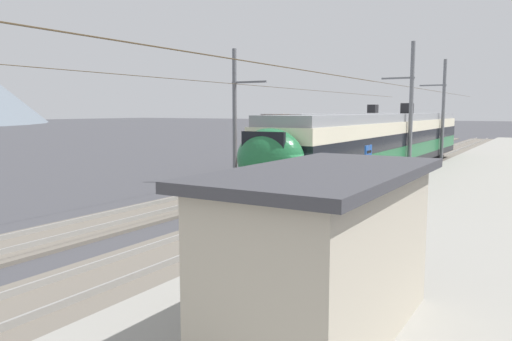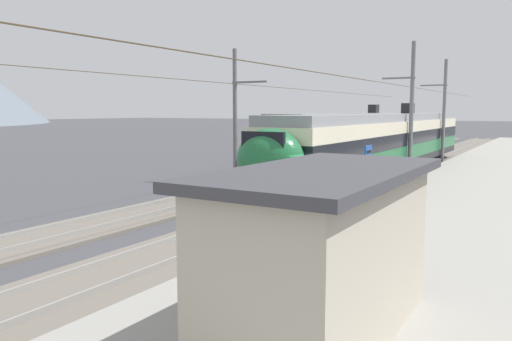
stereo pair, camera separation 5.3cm
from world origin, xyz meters
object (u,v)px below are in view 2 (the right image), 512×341
Objects in this scene: handbag_near_sign at (354,202)px; potted_plant_platform_edge at (375,189)px; passenger_walking at (331,225)px; handbag_beside_passenger at (327,251)px; train_far_track at (355,134)px; catenary_mast_east at (442,110)px; platform_shelter at (324,251)px; catenary_mast_far_side at (237,113)px; platform_sign at (368,162)px; potted_plant_by_shelter at (357,198)px; catenary_mast_mid at (409,109)px; train_near_platform at (386,140)px.

potted_plant_platform_edge reaches higher than handbag_near_sign.
passenger_walking is 0.92m from handbag_beside_passenger.
train_far_track is 6.61m from catenary_mast_east.
platform_shelter reaches higher than handbag_near_sign.
catenary_mast_east reaches higher than catenary_mast_far_side.
train_far_track reaches higher than platform_sign.
catenary_mast_far_side is at bearing 57.38° from potted_plant_by_shelter.
platform_sign reaches higher than potted_plant_platform_edge.
potted_plant_by_shelter is at bearing -179.05° from platform_sign.
train_far_track is 11.56× the size of platform_sign.
handbag_beside_passenger is at bearing -166.97° from potted_plant_by_shelter.
potted_plant_platform_edge is at bearing 4.35° from platform_sign.
handbag_beside_passenger is at bearing 22.29° from platform_shelter.
catenary_mast_far_side is 109.10× the size of handbag_beside_passenger.
catenary_mast_far_side reaches higher than train_far_track.
catenary_mast_far_side is at bearing 37.33° from platform_shelter.
catenary_mast_far_side is 60.54× the size of potted_plant_by_shelter.
potted_plant_by_shelter is (6.08, 1.41, 0.29)m from handbag_beside_passenger.
catenary_mast_mid is 10.34m from potted_plant_platform_edge.
platform_sign is at bearing -175.65° from potted_plant_platform_edge.
handbag_beside_passenger is at bearing -168.84° from platform_sign.
catenary_mast_far_side is (-6.94, 6.27, 1.65)m from train_near_platform.
catenary_mast_east reaches higher than train_far_track.
handbag_near_sign is at bearing -177.63° from catenary_mast_east.
passenger_walking is 9.13m from potted_plant_platform_edge.
potted_plant_platform_edge is (1.54, -0.34, 0.32)m from handbag_near_sign.
catenary_mast_east is at bearing 3.58° from potted_plant_platform_edge.
passenger_walking is 3.83× the size of handbag_beside_passenger.
handbag_beside_passenger is at bearing -169.86° from potted_plant_platform_edge.
catenary_mast_mid is at bearing 6.72° from platform_sign.
train_far_track is 27.37m from handbag_beside_passenger.
potted_plant_platform_edge is at bearing -157.27° from train_far_track.
catenary_mast_far_side is at bearing 153.86° from catenary_mast_east.
platform_shelter is at bearing -163.16° from potted_plant_by_shelter.
platform_sign is 2.95× the size of potted_plant_by_shelter.
platform_shelter is (-29.91, -10.44, -0.45)m from train_far_track.
handbag_beside_passenger is (-7.23, -1.43, -1.55)m from platform_sign.
train_near_platform is at bearing 13.12° from passenger_walking.
catenary_mast_far_side is (-6.35, 7.78, -0.27)m from catenary_mast_mid.
catenary_mast_mid is 9.51m from catenary_mast_east.
passenger_walking is (-12.31, -10.76, -2.56)m from catenary_mast_far_side.
train_near_platform is at bearing 11.29° from handbag_near_sign.
handbag_beside_passenger is at bearing -174.39° from catenary_mast_east.
train_near_platform is at bearing 14.43° from platform_shelter.
platform_shelter is at bearing -165.57° from train_near_platform.
train_far_track is 33.51× the size of potted_plant_platform_edge.
potted_plant_by_shelter reaches higher than handbag_near_sign.
passenger_walking is (-18.66, -2.98, -2.83)m from catenary_mast_mid.
catenary_mast_mid is (-7.61, -6.06, 1.93)m from train_far_track.
handbag_near_sign is at bearing 14.95° from handbag_beside_passenger.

